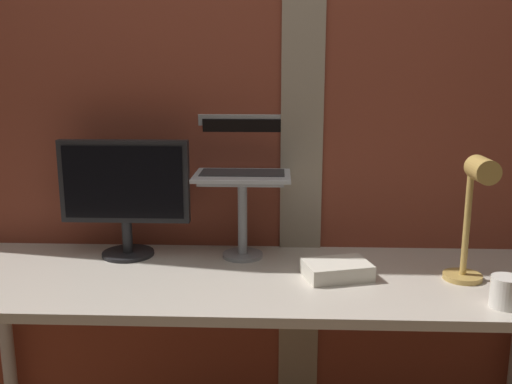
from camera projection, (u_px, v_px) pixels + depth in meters
brick_wall_back at (260, 93)px, 2.02m from camera, size 3.02×0.16×2.64m
desk at (255, 299)px, 1.81m from camera, size 2.03×0.61×0.77m
monitor at (125, 188)px, 1.93m from camera, size 0.44×0.18×0.41m
laptop_stand at (242, 204)px, 1.93m from camera, size 0.28×0.22×0.28m
laptop at (243, 159)px, 1.96m from camera, size 0.32×0.27×0.20m
desk_lamp at (475, 206)px, 1.66m from camera, size 0.12×0.20×0.40m
coffee_mug at (507, 292)px, 1.55m from camera, size 0.12×0.08×0.09m
paper_clutter_stack at (337, 270)px, 1.77m from camera, size 0.23×0.19×0.05m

